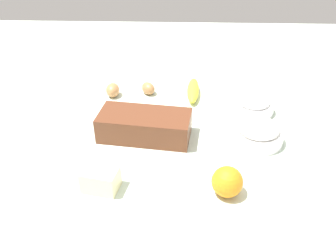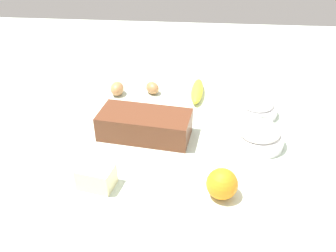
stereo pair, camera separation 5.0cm
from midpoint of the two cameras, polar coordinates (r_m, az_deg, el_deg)
ground_plane at (r=1.11m, az=1.29°, el=-2.18°), size 2.40×2.40×0.02m
loaf_pan at (r=1.09m, az=-2.48°, el=0.13°), size 0.29×0.16×0.08m
flour_bowl at (r=1.10m, az=15.67°, el=-1.47°), size 0.15×0.15×0.07m
sugar_bowl at (r=1.25m, az=15.27°, el=2.94°), size 0.14×0.14×0.06m
banana at (r=1.34m, az=5.82°, el=5.66°), size 0.05×0.19×0.04m
orange_fruit at (r=0.89m, az=10.34°, el=-9.23°), size 0.08×0.08×0.08m
butter_block at (r=0.93m, az=-10.00°, el=-8.13°), size 0.10×0.08×0.06m
egg_near_butter at (r=1.35m, az=-1.47°, el=6.17°), size 0.07×0.08×0.04m
egg_beside_bowl at (r=1.34m, az=-7.17°, el=6.00°), size 0.05×0.07×0.05m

